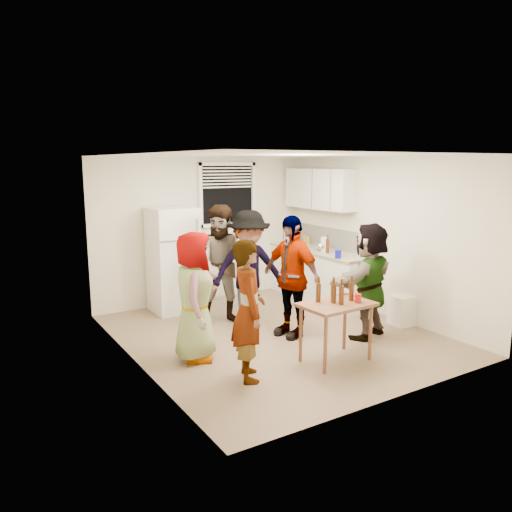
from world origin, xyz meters
TOP-DOWN VIEW (x-y plane):
  - room at (0.00, 0.00)m, footprint 4.00×4.50m
  - window at (0.45, 2.21)m, footprint 1.12×0.10m
  - refrigerator at (-0.75, 1.88)m, footprint 0.70×0.70m
  - counter_lower at (1.70, 1.15)m, footprint 0.60×2.20m
  - countertop at (1.70, 1.15)m, footprint 0.64×2.22m
  - backsplash at (1.99, 1.15)m, footprint 0.03×2.20m
  - upper_cabinets at (1.83, 1.35)m, footprint 0.34×1.60m
  - kettle at (1.65, 1.06)m, footprint 0.28×0.26m
  - paper_towel at (1.68, 1.02)m, footprint 0.11×0.11m
  - wine_bottle at (1.75, 2.06)m, footprint 0.07×0.07m
  - beer_bottle_counter at (1.60, 0.82)m, footprint 0.06×0.06m
  - blue_cup at (1.44, 0.37)m, footprint 0.10×0.10m
  - picture_frame at (1.92, 1.82)m, footprint 0.02×0.18m
  - trash_bin at (1.86, -0.62)m, footprint 0.33×0.33m
  - serving_table at (0.10, -1.16)m, footprint 0.90×0.62m
  - beer_bottle_table at (0.09, -1.10)m, footprint 0.06×0.06m
  - red_cup at (0.33, -1.28)m, footprint 0.08×0.08m
  - guest_grey at (-1.33, -0.20)m, footprint 1.78×1.42m
  - guest_stripe at (-1.06, -1.03)m, footprint 1.69×1.12m
  - guest_back_left at (-0.35, 0.87)m, footprint 1.70×1.99m
  - guest_back_right at (-0.12, 0.54)m, footprint 1.63×2.00m
  - guest_black at (0.17, -0.11)m, footprint 1.87×1.32m
  - guest_orange at (1.07, -0.72)m, footprint 1.95×2.02m

SIDE VIEW (x-z plane):
  - room at x=0.00m, z-range -1.25..1.25m
  - serving_table at x=0.10m, z-range -0.37..0.37m
  - guest_grey at x=-1.33m, z-range -0.25..0.25m
  - guest_stripe at x=-1.06m, z-range -0.19..0.19m
  - guest_back_left at x=-0.35m, z-range -0.34..0.34m
  - guest_back_right at x=-0.12m, z-range -0.32..0.32m
  - guest_black at x=0.17m, z-range -0.21..0.21m
  - guest_orange at x=1.07m, z-range -0.24..0.24m
  - trash_bin at x=1.86m, z-range 0.03..0.47m
  - counter_lower at x=1.70m, z-range 0.00..0.86m
  - beer_bottle_table at x=0.09m, z-range 0.62..0.85m
  - red_cup at x=0.33m, z-range 0.68..0.79m
  - refrigerator at x=-0.75m, z-range 0.00..1.70m
  - countertop at x=1.70m, z-range 0.86..0.90m
  - kettle at x=1.65m, z-range 0.80..1.00m
  - wine_bottle at x=1.75m, z-range 0.75..1.05m
  - beer_bottle_counter at x=1.60m, z-range 0.78..1.02m
  - blue_cup at x=1.44m, z-range 0.83..0.97m
  - paper_towel at x=1.68m, z-range 0.78..1.02m
  - picture_frame at x=1.92m, z-range 0.90..1.05m
  - backsplash at x=1.99m, z-range 0.90..1.26m
  - window at x=0.45m, z-range 1.32..2.38m
  - upper_cabinets at x=1.83m, z-range 1.60..2.30m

